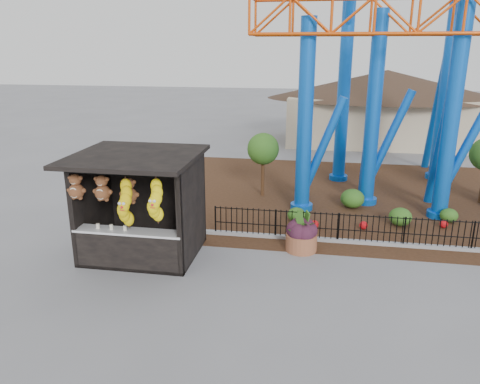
% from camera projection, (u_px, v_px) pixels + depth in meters
% --- Properties ---
extents(ground, '(120.00, 120.00, 0.00)m').
position_uv_depth(ground, '(235.00, 279.00, 12.59)').
color(ground, slate).
rests_on(ground, ground).
extents(mulch_bed, '(18.00, 12.00, 0.02)m').
position_uv_depth(mulch_bed, '(364.00, 197.00, 19.46)').
color(mulch_bed, '#331E11').
rests_on(mulch_bed, ground).
extents(curb, '(18.00, 0.18, 0.12)m').
position_uv_depth(curb, '(376.00, 243.00, 14.74)').
color(curb, gray).
rests_on(curb, ground).
extents(prize_booth, '(3.50, 3.40, 3.12)m').
position_uv_depth(prize_booth, '(138.00, 208.00, 13.49)').
color(prize_booth, black).
rests_on(prize_booth, ground).
extents(picket_fence, '(12.20, 0.06, 1.00)m').
position_uv_depth(picket_fence, '(408.00, 232.00, 14.46)').
color(picket_fence, black).
rests_on(picket_fence, ground).
extents(roller_coaster, '(11.00, 6.37, 10.82)m').
position_uv_depth(roller_coaster, '(408.00, 34.00, 17.57)').
color(roller_coaster, blue).
rests_on(roller_coaster, ground).
extents(terracotta_planter, '(1.20, 1.20, 0.54)m').
position_uv_depth(terracotta_planter, '(301.00, 242.00, 14.32)').
color(terracotta_planter, brown).
rests_on(terracotta_planter, ground).
extents(planter_foliage, '(0.70, 0.70, 0.64)m').
position_uv_depth(planter_foliage, '(302.00, 224.00, 14.14)').
color(planter_foliage, '#321423').
rests_on(planter_foliage, terracotta_planter).
extents(potted_plant, '(1.12, 1.06, 1.00)m').
position_uv_depth(potted_plant, '(300.00, 234.00, 14.30)').
color(potted_plant, '#29581A').
rests_on(potted_plant, ground).
extents(landscaping, '(8.42, 3.20, 0.73)m').
position_uv_depth(landscaping, '(382.00, 210.00, 17.00)').
color(landscaping, '#2B5619').
rests_on(landscaping, mulch_bed).
extents(pavilion, '(15.00, 15.00, 4.80)m').
position_uv_depth(pavilion, '(386.00, 95.00, 29.50)').
color(pavilion, '#BFAD8C').
rests_on(pavilion, ground).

